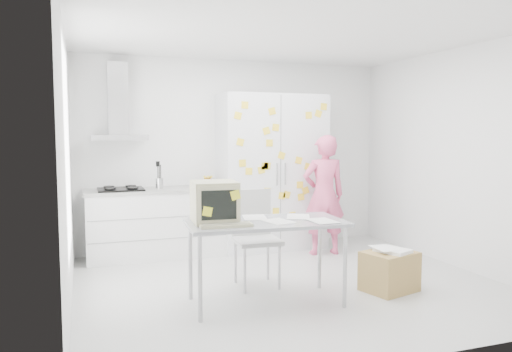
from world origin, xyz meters
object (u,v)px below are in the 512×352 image
object	(u,v)px
person	(324,195)
desk	(234,211)
cardboard_box	(389,271)
chair	(255,231)

from	to	relation	value
person	desk	world-z (taller)	person
cardboard_box	person	bearing A→B (deg)	87.32
person	cardboard_box	xyz separation A→B (m)	(-0.08, -1.68, -0.60)
person	chair	world-z (taller)	person
desk	cardboard_box	distance (m)	1.81
desk	cardboard_box	xyz separation A→B (m)	(1.67, -0.13, -0.70)
desk	chair	xyz separation A→B (m)	(0.41, 0.56, -0.33)
person	desk	size ratio (longest dim) A/B	1.04
person	desk	distance (m)	2.33
cardboard_box	desk	bearing A→B (deg)	175.40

